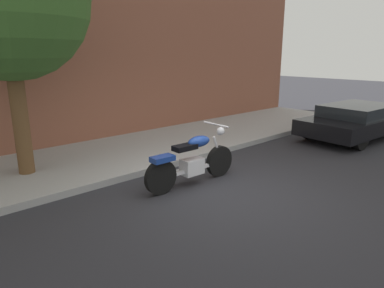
{
  "coord_description": "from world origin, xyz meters",
  "views": [
    {
      "loc": [
        -4.47,
        -4.12,
        2.55
      ],
      "look_at": [
        -0.15,
        0.65,
        0.83
      ],
      "focal_mm": 32.07,
      "sensor_mm": 36.0,
      "label": 1
    }
  ],
  "objects": [
    {
      "name": "ground_plane",
      "position": [
        0.0,
        0.0,
        0.0
      ],
      "size": [
        60.0,
        60.0,
        0.0
      ],
      "primitive_type": "plane",
      "color": "#28282D"
    },
    {
      "name": "sidewalk",
      "position": [
        0.0,
        3.27,
        0.07
      ],
      "size": [
        18.07,
        3.16,
        0.14
      ],
      "primitive_type": "cube",
      "color": "#9C9C9C",
      "rests_on": "ground"
    },
    {
      "name": "motorcycle",
      "position": [
        -0.15,
        0.66,
        0.48
      ],
      "size": [
        2.18,
        0.7,
        1.16
      ],
      "color": "black",
      "rests_on": "ground"
    },
    {
      "name": "parked_car_black",
      "position": [
        6.31,
        0.14,
        0.55
      ],
      "size": [
        4.44,
        2.05,
        1.03
      ],
      "color": "black",
      "rests_on": "ground"
    }
  ]
}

